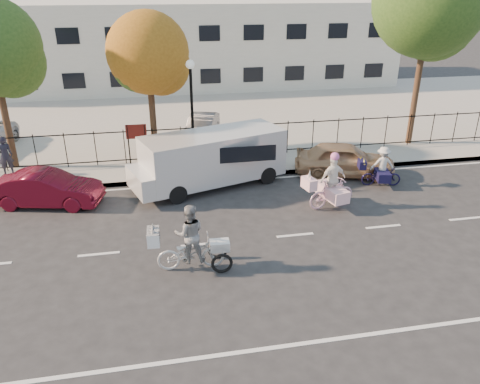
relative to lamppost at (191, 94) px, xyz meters
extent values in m
plane|color=#333334|center=(-0.50, -6.80, -3.11)|extent=(120.00, 120.00, 0.00)
cube|color=#A8A399|center=(-0.50, -1.75, -3.04)|extent=(60.00, 0.10, 0.15)
cube|color=#A8A399|center=(-0.50, -0.70, -3.04)|extent=(60.00, 2.20, 0.15)
cube|color=#A8A399|center=(-0.50, 8.20, -3.04)|extent=(60.00, 15.60, 0.15)
cube|color=silver|center=(-0.50, 18.20, -0.11)|extent=(34.00, 10.00, 6.00)
cylinder|color=black|center=(0.00, 0.00, -0.96)|extent=(0.12, 0.12, 4.00)
sphere|color=white|center=(0.00, 0.00, 1.19)|extent=(0.36, 0.36, 0.36)
cylinder|color=black|center=(-2.70, 0.00, -2.06)|extent=(0.06, 0.06, 1.80)
cylinder|color=black|center=(-2.00, 0.00, -2.06)|extent=(0.06, 0.06, 1.80)
cube|color=#59140F|center=(-2.35, 0.00, -1.46)|extent=(0.85, 0.04, 0.60)
imported|color=silver|center=(-0.89, -8.02, -2.63)|extent=(1.87, 0.71, 0.97)
imported|color=white|center=(-0.89, -8.02, -2.03)|extent=(0.85, 0.67, 1.70)
cube|color=white|center=(-1.86, -7.98, -2.04)|extent=(0.34, 0.60, 0.39)
cone|color=white|center=(-1.86, -7.85, -1.78)|extent=(0.15, 0.15, 0.19)
cone|color=white|center=(-1.86, -8.11, -1.78)|extent=(0.15, 0.15, 0.19)
torus|color=black|center=(-0.08, -8.42, -2.81)|extent=(0.61, 0.11, 0.60)
torus|color=black|center=(-0.08, -7.67, -2.81)|extent=(0.61, 0.11, 0.60)
cube|color=white|center=(-0.08, -8.05, -2.47)|extent=(0.55, 0.40, 0.27)
imported|color=#FFC2DA|center=(4.34, -5.06, -2.58)|extent=(1.83, 0.87, 1.06)
imported|color=white|center=(4.34, -5.06, -2.04)|extent=(1.05, 0.61, 1.67)
cube|color=#FFC2CC|center=(3.41, -5.27, -2.05)|extent=(0.44, 0.64, 0.38)
cone|color=white|center=(3.41, -5.27, -1.71)|extent=(0.13, 0.13, 0.34)
cube|color=#FFC2CC|center=(4.34, -5.06, -2.53)|extent=(0.87, 1.47, 0.42)
sphere|color=pink|center=(4.34, -5.06, -1.22)|extent=(0.30, 0.30, 0.30)
imported|color=#141037|center=(6.95, -3.60, -2.71)|extent=(1.59, 0.83, 0.79)
imported|color=silver|center=(6.95, -3.60, -2.22)|extent=(0.99, 0.69, 1.39)
cube|color=black|center=(6.17, -3.43, -2.23)|extent=(0.36, 0.53, 0.32)
cone|color=gold|center=(6.17, -3.28, -2.05)|extent=(0.11, 0.21, 0.28)
cone|color=gold|center=(6.17, -3.59, -2.05)|extent=(0.11, 0.21, 0.28)
cube|color=black|center=(6.95, -3.60, -2.63)|extent=(0.71, 1.22, 0.35)
cube|color=silver|center=(0.55, -2.30, -1.91)|extent=(5.75, 3.56, 1.80)
cube|color=silver|center=(-2.39, -2.30, -2.41)|extent=(1.07, 2.01, 0.80)
cylinder|color=black|center=(-1.34, -3.18, -2.76)|extent=(0.75, 0.46, 0.70)
cylinder|color=black|center=(-1.34, -1.42, -2.76)|extent=(0.75, 0.46, 0.70)
cylinder|color=black|center=(2.45, -3.18, -2.76)|extent=(0.75, 0.46, 0.70)
cylinder|color=black|center=(2.45, -1.42, -2.76)|extent=(0.75, 0.46, 0.70)
imported|color=#560919|center=(-5.50, -3.00, -2.49)|extent=(3.98, 2.14, 1.25)
imported|color=tan|center=(5.95, -2.30, -2.43)|extent=(4.31, 2.68, 1.37)
imported|color=black|center=(-7.57, 0.00, -2.16)|extent=(0.69, 0.58, 1.60)
imported|color=#4C5054|center=(0.74, 3.33, -2.38)|extent=(2.26, 3.76, 1.17)
cylinder|color=#442D1D|center=(-7.50, 0.86, -0.90)|extent=(0.28, 0.28, 4.42)
sphere|color=#385B1E|center=(-7.00, 1.06, 1.31)|extent=(2.78, 2.78, 2.78)
cylinder|color=#442D1D|center=(-1.62, 1.40, -1.10)|extent=(0.28, 0.28, 4.03)
sphere|color=#9F6219|center=(-1.62, 1.40, 1.49)|extent=(3.45, 3.45, 3.45)
sphere|color=#9F6219|center=(-1.12, 1.60, 0.92)|extent=(2.53, 2.53, 2.53)
cylinder|color=#442D1D|center=(10.52, 0.70, -0.22)|extent=(0.28, 0.28, 5.78)
sphere|color=#385B1E|center=(10.52, 0.70, 3.49)|extent=(4.95, 4.95, 4.95)
sphere|color=#385B1E|center=(11.02, 0.90, 2.67)|extent=(3.63, 3.63, 3.63)
camera|label=1|loc=(-1.64, -19.13, 4.19)|focal=35.00mm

